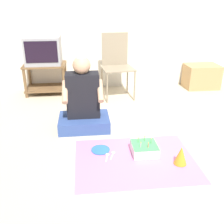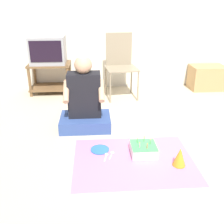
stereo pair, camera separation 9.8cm
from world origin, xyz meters
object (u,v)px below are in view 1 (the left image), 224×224
(tv, at_px, (43,51))
(paper_plate, at_px, (101,150))
(cardboard_box_stack, at_px, (201,76))
(person_seated, at_px, (83,103))
(folding_chair, at_px, (116,61))
(birthday_cake, at_px, (144,149))
(party_hat_blue, at_px, (181,155))

(tv, distance_m, paper_plate, 2.13)
(cardboard_box_stack, xyz_separation_m, person_seated, (-2.02, -1.31, 0.11))
(person_seated, height_order, paper_plate, person_seated)
(cardboard_box_stack, relative_size, paper_plate, 2.92)
(folding_chair, xyz_separation_m, birthday_cake, (0.06, -1.74, -0.49))
(cardboard_box_stack, relative_size, party_hat_blue, 3.09)
(tv, bearing_deg, folding_chair, -12.30)
(tv, relative_size, party_hat_blue, 2.95)
(folding_chair, bearing_deg, tv, 167.70)
(tv, distance_m, birthday_cake, 2.38)
(tv, bearing_deg, party_hat_blue, -56.32)
(tv, xyz_separation_m, person_seated, (0.58, -1.31, -0.38))
(tv, relative_size, person_seated, 0.57)
(tv, distance_m, cardboard_box_stack, 2.65)
(party_hat_blue, height_order, paper_plate, party_hat_blue)
(paper_plate, bearing_deg, party_hat_blue, -23.64)
(person_seated, distance_m, paper_plate, 0.66)
(tv, bearing_deg, cardboard_box_stack, -0.10)
(cardboard_box_stack, bearing_deg, paper_plate, -134.94)
(folding_chair, distance_m, birthday_cake, 1.81)
(person_seated, xyz_separation_m, paper_plate, (0.16, -0.56, -0.30))
(folding_chair, distance_m, person_seated, 1.22)
(folding_chair, relative_size, party_hat_blue, 5.34)
(folding_chair, xyz_separation_m, paper_plate, (-0.37, -1.63, -0.54))
(cardboard_box_stack, distance_m, party_hat_blue, 2.47)
(folding_chair, relative_size, paper_plate, 5.05)
(folding_chair, bearing_deg, birthday_cake, -88.03)
(folding_chair, height_order, person_seated, folding_chair)
(cardboard_box_stack, xyz_separation_m, party_hat_blue, (-1.15, -2.19, -0.10))
(person_seated, distance_m, party_hat_blue, 1.26)
(party_hat_blue, bearing_deg, person_seated, 134.92)
(tv, height_order, person_seated, person_seated)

